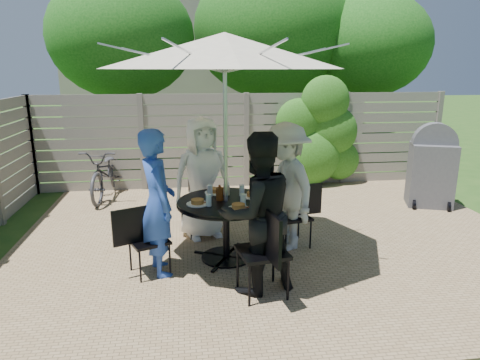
{
  "coord_description": "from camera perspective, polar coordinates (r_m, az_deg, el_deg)",
  "views": [
    {
      "loc": [
        -1.21,
        -5.21,
        2.31
      ],
      "look_at": [
        -0.54,
        -0.13,
        0.96
      ],
      "focal_mm": 32.0,
      "sensor_mm": 36.0,
      "label": 1
    }
  ],
  "objects": [
    {
      "name": "backyard_envelope",
      "position": [
        15.56,
        -2.87,
        15.81
      ],
      "size": [
        60.0,
        60.0,
        5.0
      ],
      "color": "#234816",
      "rests_on": "ground"
    },
    {
      "name": "patio_table",
      "position": [
        5.21,
        -1.86,
        -5.19
      ],
      "size": [
        1.46,
        1.46,
        0.76
      ],
      "rotation": [
        0.0,
        0.0,
        0.3
      ],
      "color": "black",
      "rests_on": "ground"
    },
    {
      "name": "umbrella",
      "position": [
        4.9,
        -2.06,
        16.83
      ],
      "size": [
        3.46,
        3.46,
        2.68
      ],
      "rotation": [
        0.0,
        0.0,
        0.3
      ],
      "color": "silver",
      "rests_on": "ground"
    },
    {
      "name": "chair_back",
      "position": [
        6.14,
        -5.37,
        -4.44
      ],
      "size": [
        0.59,
        0.76,
        0.99
      ],
      "rotation": [
        0.0,
        0.0,
        5.01
      ],
      "color": "black",
      "rests_on": "ground"
    },
    {
      "name": "person_back",
      "position": [
        5.86,
        -5.05,
        0.21
      ],
      "size": [
        0.95,
        0.76,
        1.69
      ],
      "primitive_type": "imported",
      "rotation": [
        0.0,
        0.0,
        6.58
      ],
      "color": "white",
      "rests_on": "ground"
    },
    {
      "name": "chair_left",
      "position": [
        5.05,
        -12.1,
        -9.65
      ],
      "size": [
        0.64,
        0.53,
        0.83
      ],
      "rotation": [
        0.0,
        0.0,
        6.7
      ],
      "color": "black",
      "rests_on": "ground"
    },
    {
      "name": "person_left",
      "position": [
        4.87,
        -10.94,
        -3.06
      ],
      "size": [
        0.57,
        0.71,
        1.68
      ],
      "primitive_type": "imported",
      "rotation": [
        0.0,
        0.0,
        8.15
      ],
      "color": "#2A4EB7",
      "rests_on": "ground"
    },
    {
      "name": "chair_front",
      "position": [
        4.5,
        3.04,
        -11.84
      ],
      "size": [
        0.54,
        0.74,
        0.98
      ],
      "rotation": [
        0.0,
        0.0,
        1.73
      ],
      "color": "black",
      "rests_on": "ground"
    },
    {
      "name": "person_front",
      "position": [
        4.39,
        2.34,
        -4.59
      ],
      "size": [
        0.99,
        0.86,
        1.71
      ],
      "primitive_type": "imported",
      "rotation": [
        0.0,
        0.0,
        3.44
      ],
      "color": "black",
      "rests_on": "ground"
    },
    {
      "name": "chair_right",
      "position": [
        5.73,
        7.14,
        -6.4
      ],
      "size": [
        0.64,
        0.48,
        0.85
      ],
      "rotation": [
        0.0,
        0.0,
        3.33
      ],
      "color": "black",
      "rests_on": "ground"
    },
    {
      "name": "person_right",
      "position": [
        5.48,
        6.13,
        -0.99
      ],
      "size": [
        0.91,
        1.21,
        1.66
      ],
      "primitive_type": "imported",
      "rotation": [
        0.0,
        0.0,
        5.01
      ],
      "color": "#B0B0AB",
      "rests_on": "ground"
    },
    {
      "name": "plate_back",
      "position": [
        5.45,
        -3.36,
        -1.48
      ],
      "size": [
        0.26,
        0.26,
        0.06
      ],
      "color": "white",
      "rests_on": "patio_table"
    },
    {
      "name": "plate_left",
      "position": [
        5.01,
        -5.69,
        -3.01
      ],
      "size": [
        0.26,
        0.26,
        0.06
      ],
      "color": "white",
      "rests_on": "patio_table"
    },
    {
      "name": "plate_front",
      "position": [
        4.82,
        -0.22,
        -3.66
      ],
      "size": [
        0.26,
        0.26,
        0.06
      ],
      "color": "white",
      "rests_on": "patio_table"
    },
    {
      "name": "plate_right",
      "position": [
        5.27,
        1.72,
        -2.02
      ],
      "size": [
        0.26,
        0.26,
        0.06
      ],
      "color": "white",
      "rests_on": "patio_table"
    },
    {
      "name": "glass_back",
      "position": [
        5.31,
        -4.02,
        -1.42
      ],
      "size": [
        0.07,
        0.07,
        0.14
      ],
      "primitive_type": "cylinder",
      "color": "silver",
      "rests_on": "patio_table"
    },
    {
      "name": "glass_left",
      "position": [
        4.93,
        -4.2,
        -2.7
      ],
      "size": [
        0.07,
        0.07,
        0.14
      ],
      "primitive_type": "cylinder",
      "color": "silver",
      "rests_on": "patio_table"
    },
    {
      "name": "glass_front",
      "position": [
        4.93,
        0.41,
        -2.66
      ],
      "size": [
        0.07,
        0.07,
        0.14
      ],
      "primitive_type": "cylinder",
      "color": "silver",
      "rests_on": "patio_table"
    },
    {
      "name": "glass_right",
      "position": [
        5.31,
        0.25,
        -1.39
      ],
      "size": [
        0.07,
        0.07,
        0.14
      ],
      "primitive_type": "cylinder",
      "color": "silver",
      "rests_on": "patio_table"
    },
    {
      "name": "syrup_jug",
      "position": [
        5.14,
        -2.73,
        -1.85
      ],
      "size": [
        0.09,
        0.09,
        0.16
      ],
      "primitive_type": "cylinder",
      "color": "#59280C",
      "rests_on": "patio_table"
    },
    {
      "name": "coffee_cup",
      "position": [
        5.35,
        -1.82,
        -1.38
      ],
      "size": [
        0.08,
        0.08,
        0.12
      ],
      "primitive_type": "cylinder",
      "color": "#C6B293",
      "rests_on": "patio_table"
    },
    {
      "name": "bicycle",
      "position": [
        8.15,
        -17.33,
        0.97
      ],
      "size": [
        0.81,
        1.82,
        0.93
      ],
      "primitive_type": "imported",
      "rotation": [
        0.0,
        0.0,
        -0.11
      ],
      "color": "#333338",
      "rests_on": "ground"
    },
    {
      "name": "bbq_grill",
      "position": [
        7.9,
        24.17,
        1.35
      ],
      "size": [
        0.85,
        0.75,
        1.44
      ],
      "rotation": [
        0.0,
        0.0,
        -0.35
      ],
      "color": "#515155",
      "rests_on": "ground"
    }
  ]
}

